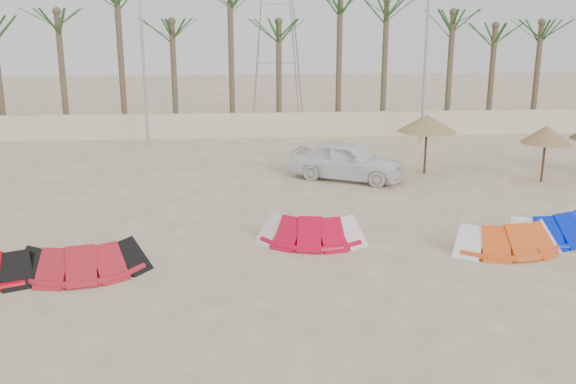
{
  "coord_description": "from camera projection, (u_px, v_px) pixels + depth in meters",
  "views": [
    {
      "loc": [
        -1.39,
        -12.2,
        6.33
      ],
      "look_at": [
        0.0,
        6.0,
        1.3
      ],
      "focal_mm": 40.0,
      "sensor_mm": 36.0,
      "label": 1
    }
  ],
  "objects": [
    {
      "name": "ground",
      "position": [
        310.0,
        327.0,
        13.51
      ],
      "size": [
        120.0,
        120.0,
        0.0
      ],
      "primitive_type": "plane",
      "color": "beige",
      "rests_on": "ground"
    },
    {
      "name": "boundary_wall",
      "position": [
        265.0,
        125.0,
        34.48
      ],
      "size": [
        60.0,
        0.3,
        1.3
      ],
      "primitive_type": "cube",
      "color": "beige",
      "rests_on": "ground"
    },
    {
      "name": "palm_line",
      "position": [
        276.0,
        13.0,
        34.43
      ],
      "size": [
        52.0,
        4.0,
        7.7
      ],
      "color": "brown",
      "rests_on": "ground"
    },
    {
      "name": "lamp_b",
      "position": [
        142.0,
        28.0,
        30.76
      ],
      "size": [
        1.25,
        0.14,
        11.0
      ],
      "color": "#A5A8AD",
      "rests_on": "ground"
    },
    {
      "name": "lamp_c",
      "position": [
        428.0,
        27.0,
        31.79
      ],
      "size": [
        1.25,
        0.14,
        11.0
      ],
      "color": "#A5A8AD",
      "rests_on": "ground"
    },
    {
      "name": "pylon",
      "position": [
        277.0,
        119.0,
        40.5
      ],
      "size": [
        3.0,
        3.0,
        14.0
      ],
      "primitive_type": null,
      "color": "#A5A8AD",
      "rests_on": "ground"
    },
    {
      "name": "kite_red_mid",
      "position": [
        84.0,
        256.0,
        16.35
      ],
      "size": [
        3.44,
        2.06,
        0.9
      ],
      "color": "#B11A27",
      "rests_on": "ground"
    },
    {
      "name": "kite_red_right",
      "position": [
        310.0,
        227.0,
        18.58
      ],
      "size": [
        3.24,
        1.98,
        0.9
      ],
      "color": "red",
      "rests_on": "ground"
    },
    {
      "name": "kite_orange",
      "position": [
        507.0,
        234.0,
        18.0
      ],
      "size": [
        3.42,
        1.95,
        0.9
      ],
      "color": "#E85419",
      "rests_on": "ground"
    },
    {
      "name": "kite_blue",
      "position": [
        551.0,
        223.0,
        18.92
      ],
      "size": [
        3.59,
        2.47,
        0.9
      ],
      "color": "#021DCC",
      "rests_on": "ground"
    },
    {
      "name": "parasol_left",
      "position": [
        427.0,
        123.0,
        26.06
      ],
      "size": [
        2.42,
        2.42,
        2.46
      ],
      "color": "#4C331E",
      "rests_on": "ground"
    },
    {
      "name": "parasol_mid",
      "position": [
        546.0,
        134.0,
        24.8
      ],
      "size": [
        1.9,
        1.9,
        2.25
      ],
      "color": "#4C331E",
      "rests_on": "ground"
    },
    {
      "name": "car",
      "position": [
        347.0,
        160.0,
        25.48
      ],
      "size": [
        4.86,
        3.73,
        1.54
      ],
      "primitive_type": "imported",
      "rotation": [
        0.0,
        0.0,
        1.08
      ],
      "color": "white",
      "rests_on": "ground"
    }
  ]
}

